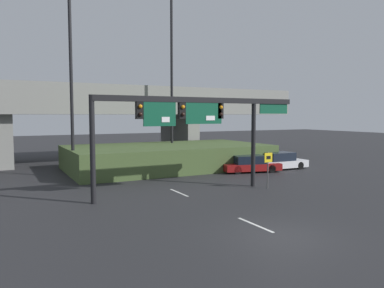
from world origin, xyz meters
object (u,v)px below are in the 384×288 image
highway_light_pole_near (71,65)px  parked_sedan_near_right (250,164)px  speed_limit_sign (268,165)px  parked_sedan_mid_right (280,161)px  signal_gantry (195,116)px  highway_light_pole_far (172,76)px

highway_light_pole_near → parked_sedan_near_right: bearing=-17.3°
speed_limit_sign → parked_sedan_mid_right: 8.99m
signal_gantry → highway_light_pole_far: bearing=71.1°
signal_gantry → parked_sedan_mid_right: size_ratio=2.80×
speed_limit_sign → parked_sedan_near_right: 6.97m
signal_gantry → highway_light_pole_near: bearing=120.3°
highway_light_pole_near → highway_light_pole_far: bearing=19.3°
speed_limit_sign → parked_sedan_near_right: (3.17, 6.14, -0.88)m
speed_limit_sign → highway_light_pole_near: 15.89m
highway_light_pole_near → parked_sedan_near_right: highway_light_pole_near is taller
signal_gantry → parked_sedan_mid_right: 12.85m
parked_sedan_near_right → parked_sedan_mid_right: parked_sedan_mid_right is taller
signal_gantry → highway_light_pole_near: 11.29m
highway_light_pole_far → parked_sedan_mid_right: bearing=-47.4°
speed_limit_sign → highway_light_pole_far: highway_light_pole_far is taller
highway_light_pole_far → parked_sedan_near_right: (3.55, -7.50, -7.65)m
highway_light_pole_near → highway_light_pole_far: 10.26m
highway_light_pole_far → parked_sedan_near_right: size_ratio=3.14×
speed_limit_sign → parked_sedan_mid_right: speed_limit_sign is taller
signal_gantry → parked_sedan_mid_right: bearing=25.2°
highway_light_pole_near → parked_sedan_mid_right: 18.58m
signal_gantry → parked_sedan_mid_right: signal_gantry is taller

